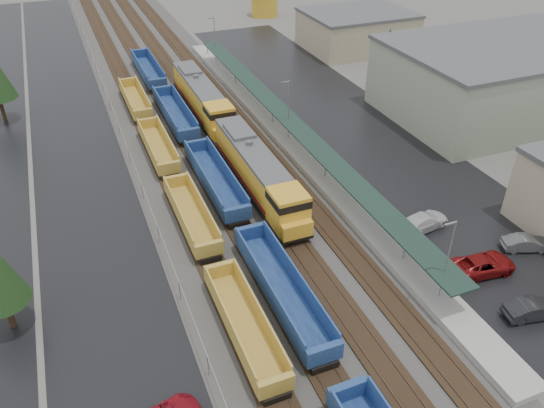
# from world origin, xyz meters

# --- Properties ---
(ballast_strip) EXTENTS (20.00, 160.00, 0.08)m
(ballast_strip) POSITION_xyz_m (0.00, 60.00, 0.04)
(ballast_strip) COLOR #302D2B
(ballast_strip) RESTS_ON ground
(trackbed) EXTENTS (14.60, 160.00, 0.22)m
(trackbed) POSITION_xyz_m (-0.00, 60.00, 0.16)
(trackbed) COLOR black
(trackbed) RESTS_ON ground
(west_parking_lot) EXTENTS (10.00, 160.00, 0.02)m
(west_parking_lot) POSITION_xyz_m (-15.00, 60.00, 0.01)
(west_parking_lot) COLOR black
(west_parking_lot) RESTS_ON ground
(east_commuter_lot) EXTENTS (16.00, 100.00, 0.02)m
(east_commuter_lot) POSITION_xyz_m (19.00, 50.00, 0.01)
(east_commuter_lot) COLOR black
(east_commuter_lot) RESTS_ON ground
(station_platform) EXTENTS (3.00, 80.00, 8.00)m
(station_platform) POSITION_xyz_m (9.50, 50.01, 0.73)
(station_platform) COLOR #9E9B93
(station_platform) RESTS_ON ground
(chainlink_fence) EXTENTS (0.08, 160.04, 2.02)m
(chainlink_fence) POSITION_xyz_m (-9.50, 58.44, 1.61)
(chainlink_fence) COLOR gray
(chainlink_fence) RESTS_ON ground
(industrial_buildings) EXTENTS (32.52, 75.30, 9.50)m
(industrial_buildings) POSITION_xyz_m (37.76, 45.85, 4.25)
(industrial_buildings) COLOR tan
(industrial_buildings) RESTS_ON ground
(tree_east) EXTENTS (4.40, 4.40, 10.00)m
(tree_east) POSITION_xyz_m (28.00, 58.00, 6.47)
(tree_east) COLOR #332316
(tree_east) RESTS_ON ground
(locomotive_lead) EXTENTS (3.20, 21.10, 4.78)m
(locomotive_lead) POSITION_xyz_m (2.00, 40.30, 2.53)
(locomotive_lead) COLOR black
(locomotive_lead) RESTS_ON ground
(locomotive_trail) EXTENTS (3.20, 21.10, 4.78)m
(locomotive_trail) POSITION_xyz_m (2.00, 61.30, 2.53)
(locomotive_trail) COLOR black
(locomotive_trail) RESTS_ON ground
(well_string_yellow) EXTENTS (2.57, 88.50, 2.28)m
(well_string_yellow) POSITION_xyz_m (-6.00, 30.05, 1.14)
(well_string_yellow) COLOR gold
(well_string_yellow) RESTS_ON ground
(well_string_blue) EXTENTS (2.78, 105.84, 2.47)m
(well_string_blue) POSITION_xyz_m (-2.00, 33.92, 1.22)
(well_string_blue) COLOR navy
(well_string_blue) RESTS_ON ground
(storage_tank) EXTENTS (5.68, 5.68, 5.68)m
(storage_tank) POSITION_xyz_m (28.88, 107.38, 2.84)
(storage_tank) COLOR gold
(storage_tank) RESTS_ON ground
(parked_car_east_a) EXTENTS (2.45, 4.90, 1.54)m
(parked_car_east_a) POSITION_xyz_m (15.32, 15.96, 0.77)
(parked_car_east_a) COLOR black
(parked_car_east_a) RESTS_ON ground
(parked_car_east_b) EXTENTS (3.19, 5.99, 1.60)m
(parked_car_east_b) POSITION_xyz_m (15.20, 21.61, 0.80)
(parked_car_east_b) COLOR maroon
(parked_car_east_b) RESTS_ON ground
(parked_car_east_c) EXTENTS (3.18, 5.85, 1.61)m
(parked_car_east_c) POSITION_xyz_m (14.26, 28.79, 0.80)
(parked_car_east_c) COLOR silver
(parked_car_east_c) RESTS_ON ground
(parked_car_east_e) EXTENTS (2.84, 4.50, 1.40)m
(parked_car_east_e) POSITION_xyz_m (20.96, 22.62, 0.70)
(parked_car_east_e) COLOR #4F5153
(parked_car_east_e) RESTS_ON ground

